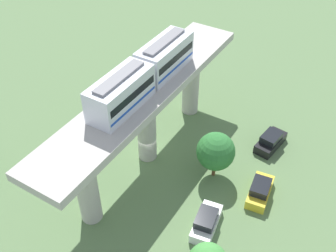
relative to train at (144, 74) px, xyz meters
name	(u,v)px	position (x,y,z in m)	size (l,w,h in m)	color
ground_plane	(148,156)	(0.00, -0.01, -10.27)	(120.00, 120.00, 0.00)	#5B7A4C
viaduct	(146,107)	(0.00, -0.01, -3.79)	(5.20, 28.00, 8.74)	#B7B2AA
train	(144,74)	(0.00, 0.00, 0.00)	(2.64, 13.55, 3.24)	silver
parked_car_white	(206,222)	(-9.35, 4.79, -9.53)	(2.46, 4.44, 1.76)	white
parked_car_black	(271,141)	(-10.45, -8.09, -9.53)	(2.36, 4.41, 1.76)	black
parked_car_yellow	(260,191)	(-12.04, -1.01, -9.53)	(2.33, 4.40, 1.76)	yellow
tree_mid_lot	(216,151)	(-7.09, -1.22, -7.07)	(3.75, 3.75, 5.08)	brown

